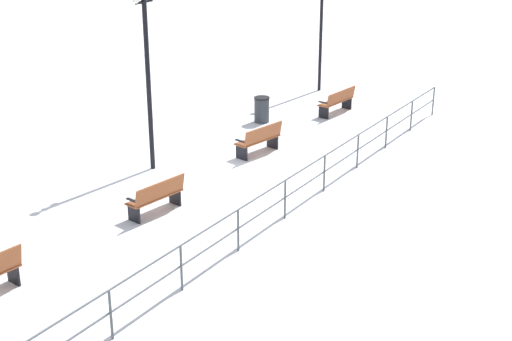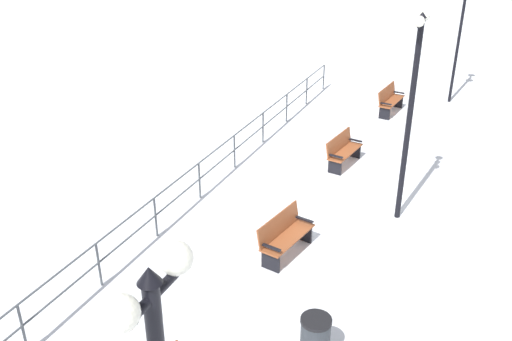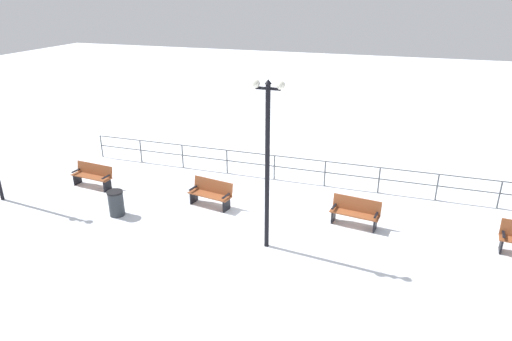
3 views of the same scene
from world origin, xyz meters
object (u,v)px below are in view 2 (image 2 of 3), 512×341
object	(u,v)px
bench_second	(285,235)
bench_fourth	(390,99)
bench_third	(343,150)
lamppost_middle	(412,97)
lamppost_far	(465,2)
trash_bin	(315,339)

from	to	relation	value
bench_second	bench_fourth	xyz separation A→B (m)	(0.10, 9.80, 0.03)
bench_third	bench_fourth	distance (m)	4.91
bench_third	lamppost_middle	size ratio (longest dim) A/B	0.33
bench_fourth	lamppost_far	xyz separation A→B (m)	(1.82, 2.18, 3.16)
lamppost_far	bench_third	bearing A→B (deg)	-106.41
lamppost_middle	lamppost_far	bearing A→B (deg)	90.00
lamppost_far	trash_bin	world-z (taller)	lamppost_far
bench_third	trash_bin	bearing A→B (deg)	-68.80
trash_bin	lamppost_far	bearing A→B (deg)	88.88
bench_second	bench_fourth	size ratio (longest dim) A/B	0.97
bench_fourth	lamppost_middle	distance (m)	7.85
bench_second	trash_bin	bearing A→B (deg)	-48.91
bench_second	bench_third	xyz separation A→B (m)	(-0.17, 4.90, -0.01)
bench_third	lamppost_middle	xyz separation A→B (m)	(2.08, -2.30, 2.58)
bench_fourth	trash_bin	distance (m)	12.59
bench_second	bench_third	size ratio (longest dim) A/B	1.02
trash_bin	lamppost_middle	bearing A→B (deg)	86.91
bench_second	bench_fourth	distance (m)	9.80
bench_fourth	lamppost_middle	size ratio (longest dim) A/B	0.34
bench_third	lamppost_middle	bearing A→B (deg)	-39.92
bench_third	lamppost_far	xyz separation A→B (m)	(2.08, 7.08, 3.19)
lamppost_middle	trash_bin	size ratio (longest dim) A/B	5.67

